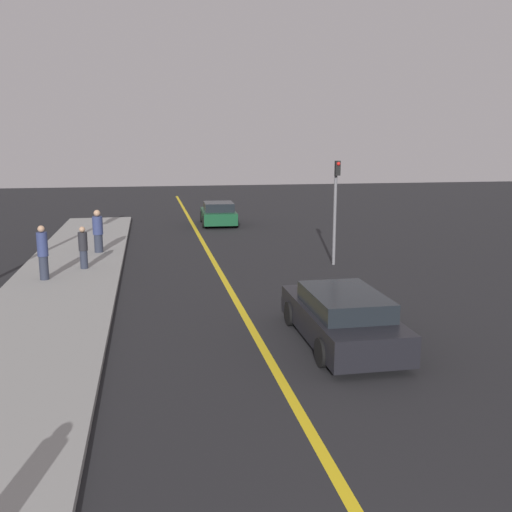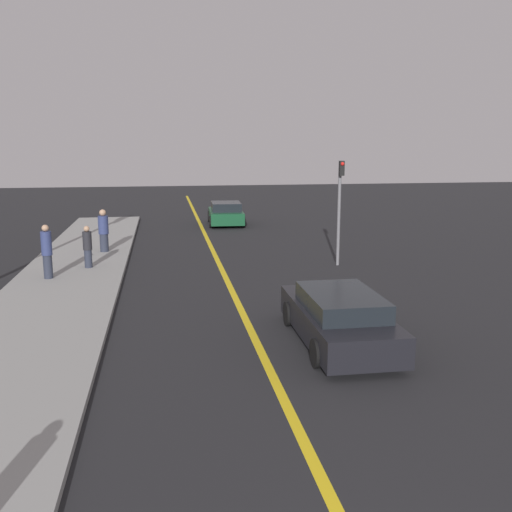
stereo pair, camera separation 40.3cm
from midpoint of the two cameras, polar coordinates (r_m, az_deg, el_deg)
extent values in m
cube|color=gold|center=(21.68, -2.98, -1.20)|extent=(0.20, 60.00, 0.01)
cube|color=gray|center=(20.27, -17.83, -2.42)|extent=(3.64, 32.89, 0.15)
cube|color=black|center=(13.77, 9.02, -6.50)|extent=(1.85, 4.61, 0.68)
cube|color=black|center=(13.40, 9.40, -4.53)|extent=(1.62, 2.54, 0.43)
cylinder|color=black|center=(14.92, 4.13, -5.79)|extent=(0.22, 0.63, 0.63)
cylinder|color=black|center=(15.39, 10.45, -5.42)|extent=(0.22, 0.63, 0.63)
cylinder|color=black|center=(12.31, 7.16, -9.63)|extent=(0.22, 0.63, 0.63)
cylinder|color=black|center=(12.88, 14.68, -8.96)|extent=(0.22, 0.63, 0.63)
cube|color=#144728|center=(33.08, -2.69, 4.03)|extent=(2.02, 3.88, 0.65)
cube|color=black|center=(32.83, -2.67, 4.97)|extent=(1.72, 2.16, 0.48)
cylinder|color=black|center=(34.22, -4.31, 3.96)|extent=(0.25, 0.67, 0.67)
cylinder|color=black|center=(34.34, -1.37, 4.01)|extent=(0.25, 0.67, 0.67)
cylinder|color=black|center=(31.89, -4.12, 3.42)|extent=(0.25, 0.67, 0.67)
cylinder|color=black|center=(32.02, -0.96, 3.48)|extent=(0.25, 0.67, 0.67)
cylinder|color=#282D3D|center=(20.49, -19.56, -1.01)|extent=(0.30, 0.30, 0.80)
cylinder|color=navy|center=(20.35, -19.71, 1.20)|extent=(0.35, 0.35, 0.80)
sphere|color=tan|center=(20.27, -19.81, 2.64)|extent=(0.23, 0.23, 0.23)
cylinder|color=#282D3D|center=(21.82, -15.92, -0.25)|extent=(0.28, 0.28, 0.67)
cylinder|color=#232328|center=(21.70, -16.02, 1.48)|extent=(0.33, 0.33, 0.67)
sphere|color=tan|center=(21.64, -16.08, 2.63)|extent=(0.21, 0.21, 0.21)
cylinder|color=#282D3D|center=(24.86, -14.49, 1.30)|extent=(0.36, 0.36, 0.76)
cylinder|color=navy|center=(24.75, -14.58, 3.03)|extent=(0.42, 0.42, 0.76)
sphere|color=tan|center=(24.68, -14.64, 4.22)|extent=(0.27, 0.27, 0.27)
cylinder|color=slate|center=(22.11, 8.81, 4.20)|extent=(0.12, 0.12, 4.01)
cube|color=black|center=(21.80, 9.09, 8.66)|extent=(0.18, 0.18, 0.55)
sphere|color=red|center=(21.71, 9.18, 9.08)|extent=(0.14, 0.14, 0.14)
camera|label=1|loc=(0.20, -89.29, 0.14)|focal=40.00mm
camera|label=2|loc=(0.20, 90.71, -0.14)|focal=40.00mm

